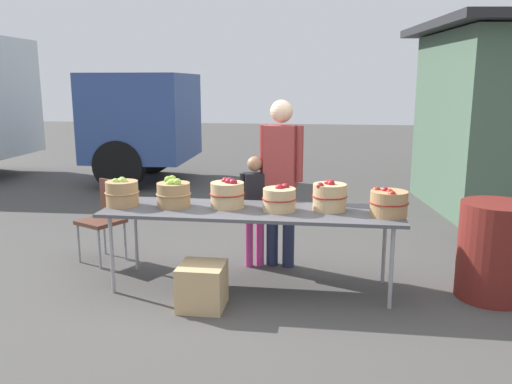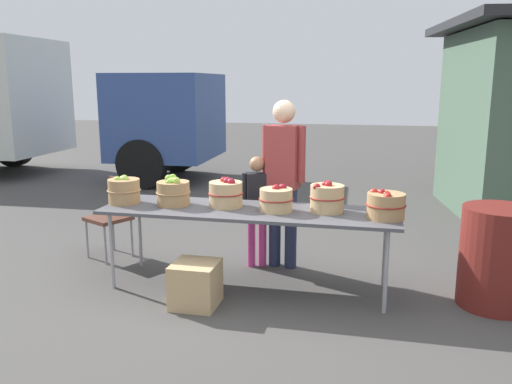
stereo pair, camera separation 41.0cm
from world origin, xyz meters
The scene contains 14 objects.
ground_plane centered at (0.00, 0.00, 0.00)m, with size 40.00×40.00×0.00m, color #474442.
market_table centered at (0.00, 0.00, 0.71)m, with size 2.70×0.76×0.75m.
apple_basket_green_0 centered at (-1.22, -0.02, 0.88)m, with size 0.32×0.32×0.27m.
apple_basket_green_1 centered at (-0.73, 0.01, 0.88)m, with size 0.33×0.33×0.28m.
apple_basket_red_0 centered at (-0.23, 0.06, 0.88)m, with size 0.33×0.33×0.28m.
apple_basket_red_1 centered at (0.26, -0.01, 0.86)m, with size 0.31×0.31×0.24m.
apple_basket_red_2 centered at (0.70, 0.07, 0.88)m, with size 0.32×0.32×0.28m.
apple_basket_red_3 centered at (1.21, -0.06, 0.87)m, with size 0.34×0.34×0.25m.
vendor_adult centered at (0.21, 0.63, 1.01)m, with size 0.45×0.28×1.72m.
child_customer centered at (-0.05, 0.58, 0.68)m, with size 0.29×0.22×1.16m.
box_truck centered at (-6.45, 4.96, 1.49)m, with size 7.77×2.42×2.75m.
folding_chair centered at (-1.66, 0.56, 0.51)m, with size 0.54×0.54×0.86m.
trash_barrel centered at (2.15, 0.07, 0.43)m, with size 0.62×0.62×0.86m, color maroon.
produce_crate centered at (-0.35, -0.50, 0.19)m, with size 0.38×0.38×0.38m, color tan.
Camera 2 is at (1.08, -4.49, 1.88)m, focal length 36.62 mm.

